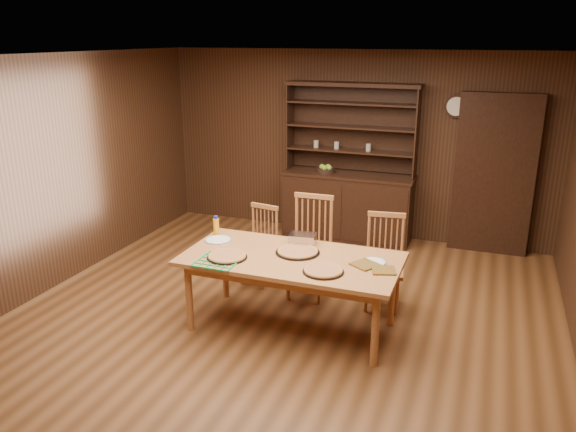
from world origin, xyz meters
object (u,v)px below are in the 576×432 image
at_px(china_hutch, 348,197).
at_px(juice_bottle, 216,226).
at_px(chair_left, 261,242).
at_px(chair_right, 384,258).
at_px(dining_table, 291,264).
at_px(chair_center, 311,242).

height_order(china_hutch, juice_bottle, china_hutch).
distance_m(chair_left, chair_right, 1.46).
bearing_deg(dining_table, chair_left, 127.76).
bearing_deg(juice_bottle, dining_table, -18.15).
bearing_deg(chair_right, juice_bottle, -172.37).
relative_size(chair_left, juice_bottle, 4.39).
distance_m(chair_left, juice_bottle, 0.74).
bearing_deg(juice_bottle, chair_center, 29.23).
distance_m(dining_table, juice_bottle, 1.03).
height_order(dining_table, chair_right, chair_right).
xyz_separation_m(chair_left, chair_right, (1.46, -0.10, 0.05)).
bearing_deg(chair_left, dining_table, -42.14).
bearing_deg(juice_bottle, china_hutch, 71.32).
distance_m(chair_right, juice_bottle, 1.81).
distance_m(china_hutch, chair_center, 1.92).
relative_size(chair_right, juice_bottle, 4.82).
xyz_separation_m(dining_table, juice_bottle, (-0.97, 0.32, 0.17)).
xyz_separation_m(china_hutch, dining_table, (0.15, -2.74, 0.08)).
height_order(chair_left, juice_bottle, juice_bottle).
height_order(dining_table, chair_center, chair_center).
relative_size(china_hutch, chair_center, 1.93).
distance_m(china_hutch, dining_table, 2.74).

